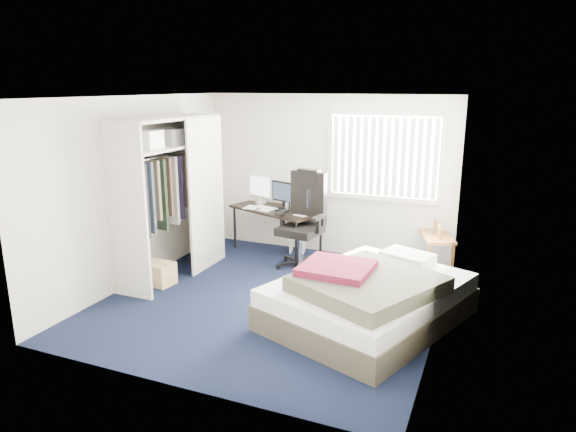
% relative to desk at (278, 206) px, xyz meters
% --- Properties ---
extents(ground, '(4.20, 4.20, 0.00)m').
position_rel_desk_xyz_m(ground, '(0.70, -1.75, -0.76)').
color(ground, black).
rests_on(ground, ground).
extents(room_shell, '(4.20, 4.20, 4.20)m').
position_rel_desk_xyz_m(room_shell, '(0.70, -1.75, 0.75)').
color(room_shell, silver).
rests_on(room_shell, ground).
extents(window_assembly, '(1.72, 0.09, 1.32)m').
position_rel_desk_xyz_m(window_assembly, '(1.60, 0.29, 0.84)').
color(window_assembly, white).
rests_on(window_assembly, ground).
extents(closet, '(0.64, 1.84, 2.22)m').
position_rel_desk_xyz_m(closet, '(-0.97, -1.49, 0.59)').
color(closet, beige).
rests_on(closet, ground).
extents(desk, '(1.63, 1.17, 1.19)m').
position_rel_desk_xyz_m(desk, '(0.00, 0.00, 0.00)').
color(desk, black).
rests_on(desk, ground).
extents(office_chair, '(0.76, 0.76, 1.43)m').
position_rel_desk_xyz_m(office_chair, '(0.59, -0.40, -0.21)').
color(office_chair, black).
rests_on(office_chair, ground).
extents(footstool, '(0.32, 0.28, 0.23)m').
position_rel_desk_xyz_m(footstool, '(0.30, 0.10, -0.59)').
color(footstool, white).
rests_on(footstool, ground).
extents(nightstand, '(0.63, 0.88, 0.73)m').
position_rel_desk_xyz_m(nightstand, '(2.45, 0.10, -0.28)').
color(nightstand, brown).
rests_on(nightstand, ground).
extents(bed, '(2.32, 2.65, 0.72)m').
position_rel_desk_xyz_m(bed, '(1.95, -1.91, -0.46)').
color(bed, '#423C2F').
rests_on(bed, ground).
extents(pine_box, '(0.44, 0.35, 0.30)m').
position_rel_desk_xyz_m(pine_box, '(-0.95, -1.87, -0.61)').
color(pine_box, tan).
rests_on(pine_box, ground).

